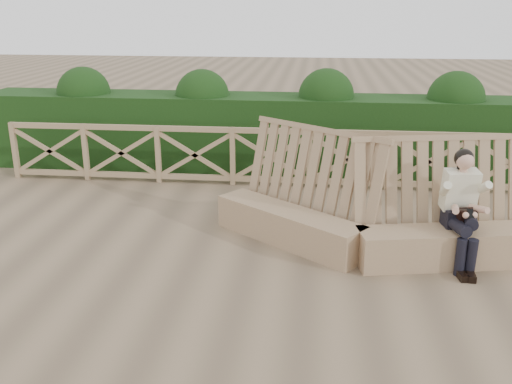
# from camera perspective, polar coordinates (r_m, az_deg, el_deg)

# --- Properties ---
(ground) EXTENTS (60.00, 60.00, 0.00)m
(ground) POSITION_cam_1_polar(r_m,az_deg,el_deg) (7.52, -0.87, -7.47)
(ground) COLOR brown
(ground) RESTS_ON ground
(bench) EXTENTS (4.42, 2.09, 1.62)m
(bench) POSITION_cam_1_polar(r_m,az_deg,el_deg) (7.98, 10.98, -3.03)
(bench) COLOR #926E53
(bench) RESTS_ON ground
(woman) EXTENTS (0.47, 0.94, 1.52)m
(woman) POSITION_cam_1_polar(r_m,az_deg,el_deg) (7.80, 19.90, -1.17)
(woman) COLOR black
(woman) RESTS_ON ground
(guardrail) EXTENTS (10.10, 0.09, 1.10)m
(guardrail) POSITION_cam_1_polar(r_m,az_deg,el_deg) (10.60, 1.45, 3.50)
(guardrail) COLOR #927455
(guardrail) RESTS_ON ground
(hedge) EXTENTS (12.00, 1.20, 1.50)m
(hedge) POSITION_cam_1_polar(r_m,az_deg,el_deg) (11.72, 1.96, 5.94)
(hedge) COLOR black
(hedge) RESTS_ON ground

